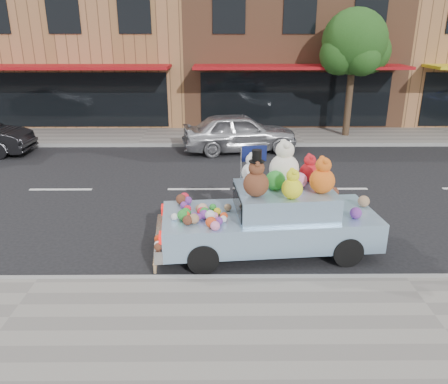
{
  "coord_description": "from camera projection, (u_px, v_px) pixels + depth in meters",
  "views": [
    {
      "loc": [
        -3.36,
        -11.9,
        4.31
      ],
      "look_at": [
        -3.3,
        -3.62,
        1.25
      ],
      "focal_mm": 35.0,
      "sensor_mm": 36.0,
      "label": 1
    }
  ],
  "objects": [
    {
      "name": "near_sidewalk",
      "position": [
        444.0,
        332.0,
        6.56
      ],
      "size": [
        60.0,
        3.0,
        0.12
      ],
      "primitive_type": "cube",
      "color": "gray",
      "rests_on": "ground"
    },
    {
      "name": "far_sidewalk",
      "position": [
        299.0,
        136.0,
        18.75
      ],
      "size": [
        60.0,
        3.0,
        0.12
      ],
      "primitive_type": "cube",
      "color": "gray",
      "rests_on": "ground"
    },
    {
      "name": "street_tree",
      "position": [
        354.0,
        47.0,
        17.55
      ],
      "size": [
        3.0,
        2.7,
        5.22
      ],
      "color": "#38281C",
      "rests_on": "ground"
    },
    {
      "name": "storefront_mid",
      "position": [
        285.0,
        45.0,
        22.64
      ],
      "size": [
        10.0,
        9.8,
        7.3
      ],
      "color": "brown",
      "rests_on": "ground"
    },
    {
      "name": "far_kerb",
      "position": [
        305.0,
        145.0,
        17.34
      ],
      "size": [
        60.0,
        0.12,
        0.13
      ],
      "primitive_type": "cube",
      "color": "gray",
      "rests_on": "ground"
    },
    {
      "name": "storefront_left",
      "position": [
        92.0,
        45.0,
        22.57
      ],
      "size": [
        10.0,
        9.8,
        7.3
      ],
      "color": "#A26B44",
      "rests_on": "ground"
    },
    {
      "name": "near_kerb",
      "position": [
        405.0,
        279.0,
        7.96
      ],
      "size": [
        60.0,
        0.12,
        0.13
      ],
      "primitive_type": "cube",
      "color": "gray",
      "rests_on": "ground"
    },
    {
      "name": "car_silver",
      "position": [
        240.0,
        132.0,
        16.44
      ],
      "size": [
        4.51,
        2.42,
        1.46
      ],
      "primitive_type": "imported",
      "rotation": [
        0.0,
        0.0,
        1.74
      ],
      "color": "#B7B7BC",
      "rests_on": "ground"
    },
    {
      "name": "art_car",
      "position": [
        271.0,
        214.0,
        8.88
      ],
      "size": [
        4.62,
        2.15,
        2.26
      ],
      "rotation": [
        0.0,
        0.0,
        0.09
      ],
      "color": "black",
      "rests_on": "ground"
    },
    {
      "name": "ground",
      "position": [
        336.0,
        189.0,
        12.67
      ],
      "size": [
        120.0,
        120.0,
        0.0
      ],
      "primitive_type": "plane",
      "color": "black",
      "rests_on": "ground"
    }
  ]
}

